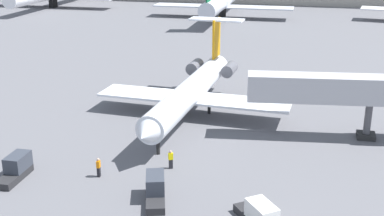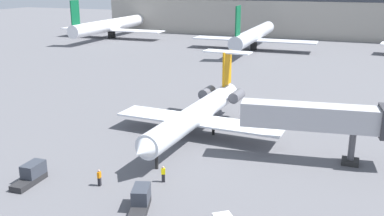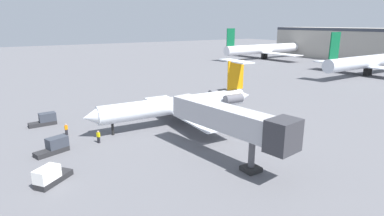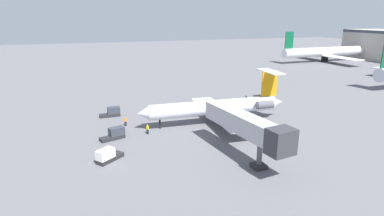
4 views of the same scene
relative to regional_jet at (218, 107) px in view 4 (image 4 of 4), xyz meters
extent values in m
cube|color=#5B5B60|center=(-3.63, 1.00, -3.19)|extent=(400.00, 400.00, 0.10)
cylinder|color=silver|center=(-0.05, -0.89, -0.07)|extent=(3.95, 24.54, 2.71)
cone|color=silver|center=(-0.71, -13.89, -0.07)|extent=(2.68, 2.33, 2.57)
cone|color=silver|center=(0.62, 12.22, -0.07)|extent=(2.43, 2.71, 2.30)
cube|color=silver|center=(5.82, -0.18, -1.12)|extent=(10.23, 4.90, 0.24)
cube|color=silver|center=(-5.81, 0.41, -1.12)|extent=(10.23, 4.90, 0.24)
cylinder|color=#595960|center=(2.67, 8.21, 0.33)|extent=(1.66, 3.27, 1.50)
cylinder|color=#595960|center=(-1.83, 8.44, 0.33)|extent=(1.66, 3.27, 1.50)
cube|color=orange|center=(0.52, 10.32, 3.75)|extent=(0.40, 3.21, 4.91)
cube|color=silver|center=(0.52, 10.32, 6.10)|extent=(6.91, 2.74, 0.20)
cylinder|color=black|center=(-0.56, -11.09, -2.28)|extent=(0.36, 0.36, 1.72)
cylinder|color=black|center=(1.65, 1.03, -2.28)|extent=(0.36, 0.36, 1.72)
cylinder|color=black|center=(-1.54, 1.19, -2.28)|extent=(0.36, 0.36, 1.72)
cube|color=#ADADB2|center=(14.49, -2.89, 1.92)|extent=(16.16, 4.80, 2.60)
cube|color=#333338|center=(21.99, -1.83, 1.92)|extent=(2.82, 3.50, 3.20)
cylinder|color=#4C4C51|center=(18.43, -2.33, -1.26)|extent=(0.70, 0.70, 3.76)
cube|color=#262626|center=(18.43, -2.33, -2.89)|extent=(1.80, 1.80, 0.50)
cube|color=black|center=(-4.00, -16.68, -2.71)|extent=(0.27, 0.34, 0.85)
cube|color=orange|center=(-4.00, -16.68, -1.99)|extent=(0.30, 0.42, 0.60)
sphere|color=tan|center=(-4.00, -16.68, -1.57)|extent=(0.24, 0.24, 0.24)
cube|color=black|center=(1.42, -13.71, -2.71)|extent=(0.40, 0.37, 0.85)
cube|color=yellow|center=(1.42, -13.71, -1.99)|extent=(0.48, 0.42, 0.60)
sphere|color=tan|center=(1.42, -13.71, -1.57)|extent=(0.24, 0.24, 0.24)
cube|color=#262628|center=(1.94, -19.62, -2.84)|extent=(2.57, 4.24, 0.60)
cube|color=#333842|center=(1.69, -18.86, -1.89)|extent=(2.07, 2.71, 1.30)
cube|color=#262628|center=(9.63, -20.63, -2.84)|extent=(3.56, 4.02, 0.60)
cube|color=white|center=(10.12, -21.26, -1.89)|extent=(2.58, 2.75, 1.30)
cube|color=#262628|center=(-10.60, -18.91, -2.84)|extent=(1.56, 4.05, 0.60)
cube|color=#333842|center=(-10.63, -18.11, -1.89)|extent=(1.49, 2.45, 1.30)
cylinder|color=white|center=(-60.54, 78.68, 1.23)|extent=(4.70, 43.81, 3.94)
cube|color=#0C5933|center=(-60.19, 58.81, 6.70)|extent=(0.37, 4.00, 7.00)
cube|color=white|center=(-60.54, 78.68, -0.34)|extent=(36.85, 6.64, 0.30)
cube|color=black|center=(-60.54, 78.68, -1.94)|extent=(1.20, 2.80, 2.40)
camera|label=1|loc=(12.72, -51.43, 15.94)|focal=46.66mm
camera|label=2|loc=(18.32, -49.31, 16.16)|focal=40.92mm
camera|label=3|loc=(41.08, -24.27, 12.27)|focal=29.41mm
camera|label=4|loc=(50.44, -22.89, 16.02)|focal=28.96mm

